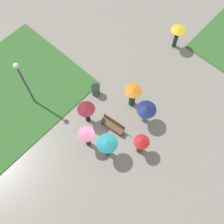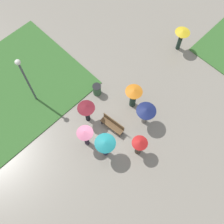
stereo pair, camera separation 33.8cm
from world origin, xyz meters
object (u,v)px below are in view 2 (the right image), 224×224
crowd_person_maroon (86,109)px  crowd_person_pink (85,134)px  crowd_person_red (139,145)px  crowd_person_orange (133,95)px  park_bench (113,124)px  trash_bin (97,90)px  crowd_person_teal (105,145)px  lamp_post (25,76)px  crowd_person_navy (146,112)px  lone_walker_far_path (182,35)px

crowd_person_maroon → crowd_person_pink: size_ratio=0.95×
crowd_person_maroon → crowd_person_red: 3.73m
crowd_person_orange → crowd_person_pink: 3.86m
park_bench → trash_bin: 2.66m
crowd_person_teal → crowd_person_pink: (-1.24, -0.36, 0.04)m
crowd_person_teal → crowd_person_red: (1.28, 1.41, -0.28)m
crowd_person_pink → crowd_person_red: size_ratio=1.12×
trash_bin → crowd_person_red: bearing=-12.9°
crowd_person_teal → crowd_person_red: bearing=85.2°
park_bench → lamp_post: bearing=-163.4°
crowd_person_teal → crowd_person_navy: bearing=123.5°
park_bench → crowd_person_red: crowd_person_red is taller
trash_bin → lone_walker_far_path: bearing=78.1°
crowd_person_orange → crowd_person_red: crowd_person_orange is taller
crowd_person_orange → crowd_person_navy: bearing=-133.1°
lamp_post → crowd_person_red: lamp_post is taller
crowd_person_teal → lone_walker_far_path: size_ratio=1.06×
park_bench → crowd_person_teal: crowd_person_teal is taller
crowd_person_maroon → trash_bin: bearing=-95.1°
crowd_person_navy → crowd_person_teal: size_ratio=0.91×
crowd_person_orange → lamp_post: bearing=103.5°
crowd_person_orange → crowd_person_pink: size_ratio=0.97×
crowd_person_teal → crowd_person_red: size_ratio=1.12×
park_bench → crowd_person_pink: size_ratio=0.82×
trash_bin → crowd_person_navy: size_ratio=0.49×
crowd_person_navy → crowd_person_pink: (-1.46, -3.49, 0.08)m
lamp_post → crowd_person_pink: 4.76m
crowd_person_navy → crowd_person_red: bearing=25.7°
crowd_person_navy → crowd_person_red: crowd_person_navy is taller
crowd_person_pink → park_bench: bearing=149.4°
crowd_person_maroon → crowd_person_navy: 3.51m
trash_bin → crowd_person_orange: (2.21, 1.02, 0.84)m
crowd_person_navy → crowd_person_pink: bearing=-28.8°
crowd_person_teal → lone_walker_far_path: bearing=139.4°
crowd_person_orange → lone_walker_far_path: size_ratio=1.03×
lone_walker_far_path → park_bench: bearing=-16.3°
trash_bin → crowd_person_teal: bearing=-36.6°
lamp_post → lone_walker_far_path: 10.60m
trash_bin → crowd_person_maroon: (0.96, -1.71, 1.00)m
crowd_person_orange → park_bench: bearing=159.0°
crowd_person_teal → crowd_person_pink: 1.29m
park_bench → crowd_person_teal: 1.95m
lamp_post → crowd_person_orange: bearing=41.4°
crowd_person_maroon → lone_walker_far_path: crowd_person_maroon is taller
crowd_person_red → crowd_person_orange: bearing=18.7°
crowd_person_navy → lone_walker_far_path: lone_walker_far_path is taller
park_bench → crowd_person_orange: crowd_person_orange is taller
crowd_person_maroon → crowd_person_navy: (2.59, 2.37, -0.04)m
park_bench → crowd_person_orange: size_ratio=0.84×
crowd_person_navy → crowd_person_orange: bearing=-111.3°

